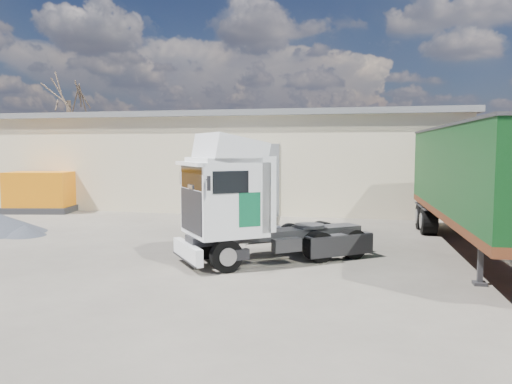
% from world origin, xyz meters
% --- Properties ---
extents(ground, '(120.00, 120.00, 0.00)m').
position_xyz_m(ground, '(0.00, 0.00, 0.00)').
color(ground, '#282620').
rests_on(ground, ground).
extents(warehouse, '(30.60, 12.60, 5.42)m').
position_xyz_m(warehouse, '(-6.00, 16.00, 2.66)').
color(warehouse, beige).
rests_on(warehouse, ground).
extents(bare_tree, '(4.00, 4.00, 9.60)m').
position_xyz_m(bare_tree, '(-18.00, 20.00, 7.92)').
color(bare_tree, '#382B21').
rests_on(bare_tree, ground).
extents(tractor_unit, '(5.74, 5.07, 3.81)m').
position_xyz_m(tractor_unit, '(0.79, -0.06, 1.60)').
color(tractor_unit, black).
rests_on(tractor_unit, ground).
extents(box_trailer, '(3.06, 12.42, 4.10)m').
position_xyz_m(box_trailer, '(7.78, 2.75, 2.50)').
color(box_trailer, '#2D2D30').
rests_on(box_trailer, ground).
extents(panel_van, '(2.33, 4.40, 1.71)m').
position_xyz_m(panel_van, '(-1.47, 7.35, 0.88)').
color(panel_van, black).
rests_on(panel_van, ground).
extents(orange_skip, '(3.78, 2.77, 2.14)m').
position_xyz_m(orange_skip, '(-12.66, 8.89, 0.93)').
color(orange_skip, '#2D2D30').
rests_on(orange_skip, ground).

